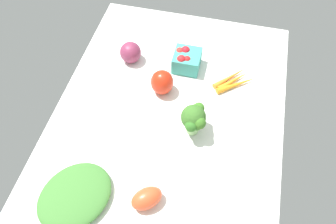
{
  "coord_description": "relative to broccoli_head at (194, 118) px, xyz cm",
  "views": [
    {
      "loc": [
        -63.35,
        -14.98,
        96.57
      ],
      "look_at": [
        0.0,
        0.0,
        4.0
      ],
      "focal_mm": 36.62,
      "sensor_mm": 36.0,
      "label": 1
    }
  ],
  "objects": [
    {
      "name": "bell_pepper_red",
      "position": [
        13.98,
        13.72,
        -2.76
      ],
      "size": [
        10.99,
        10.99,
        9.21
      ],
      "primitive_type": "ellipsoid",
      "rotation": [
        0.0,
        0.0,
        2.5
      ],
      "color": "red",
      "rests_on": "tablecloth"
    },
    {
      "name": "red_onion_center",
      "position": [
        25.78,
        28.64,
        -3.43
      ],
      "size": [
        7.89,
        7.89,
        7.89
      ],
      "primitive_type": "sphere",
      "color": "#7F2E4B",
      "rests_on": "tablecloth"
    },
    {
      "name": "leafy_greens_clump",
      "position": [
        -30.14,
        28.26,
        -5.35
      ],
      "size": [
        28.45,
        27.06,
        4.03
      ],
      "primitive_type": "ellipsoid",
      "rotation": [
        0.0,
        0.0,
        2.63
      ],
      "color": "#3E7932",
      "rests_on": "tablecloth"
    },
    {
      "name": "carrot_bunch",
      "position": [
        23.51,
        -10.47,
        -6.31
      ],
      "size": [
        15.31,
        15.87,
        2.21
      ],
      "color": "orange",
      "rests_on": "tablecloth"
    },
    {
      "name": "berry_basket",
      "position": [
        27.12,
        7.9,
        -3.67
      ],
      "size": [
        9.61,
        9.61,
        7.74
      ],
      "color": "teal",
      "rests_on": "tablecloth"
    },
    {
      "name": "tablecloth",
      "position": [
        4.12,
        9.29,
        -8.37
      ],
      "size": [
        104.0,
        76.0,
        2.0
      ],
      "primitive_type": "cube",
      "color": "white",
      "rests_on": "ground"
    },
    {
      "name": "broccoli_head",
      "position": [
        0.0,
        0.0,
        0.0
      ],
      "size": [
        10.11,
        8.13,
        11.65
      ],
      "color": "#A0D086",
      "rests_on": "tablecloth"
    },
    {
      "name": "roma_tomato",
      "position": [
        -26.48,
        8.13,
        -4.4
      ],
      "size": [
        10.44,
        10.77,
        5.93
      ],
      "primitive_type": "ellipsoid",
      "rotation": [
        0.0,
        0.0,
        5.42
      ],
      "color": "#E64F2A",
      "rests_on": "tablecloth"
    }
  ]
}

